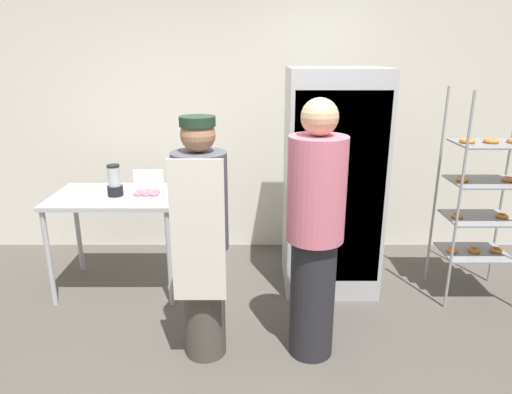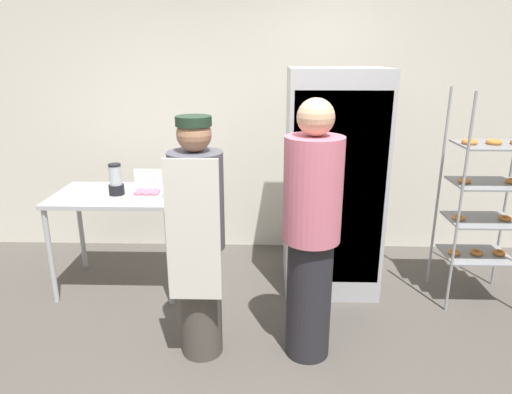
% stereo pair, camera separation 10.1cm
% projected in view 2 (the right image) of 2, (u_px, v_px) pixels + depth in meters
% --- Properties ---
extents(ground_plane, '(14.00, 14.00, 0.00)m').
position_uv_depth(ground_plane, '(242.00, 392.00, 2.84)').
color(ground_plane, '#4C4742').
extents(back_wall, '(6.40, 0.12, 3.03)m').
position_uv_depth(back_wall, '(254.00, 105.00, 4.63)').
color(back_wall, silver).
rests_on(back_wall, ground_plane).
extents(refrigerator, '(0.79, 0.75, 1.91)m').
position_uv_depth(refrigerator, '(333.00, 183.00, 3.92)').
color(refrigerator, '#ADAFB5').
rests_on(refrigerator, ground_plane).
extents(baking_rack, '(0.61, 0.48, 1.77)m').
position_uv_depth(baking_rack, '(485.00, 200.00, 3.70)').
color(baking_rack, '#93969B').
rests_on(baking_rack, ground_plane).
extents(prep_counter, '(1.07, 0.72, 0.87)m').
position_uv_depth(prep_counter, '(118.00, 204.00, 3.94)').
color(prep_counter, '#ADAFB5').
rests_on(prep_counter, ground_plane).
extents(donut_box, '(0.26, 0.19, 0.23)m').
position_uv_depth(donut_box, '(148.00, 193.00, 3.75)').
color(donut_box, white).
rests_on(donut_box, prep_counter).
extents(blender_pitcher, '(0.13, 0.13, 0.27)m').
position_uv_depth(blender_pitcher, '(116.00, 181.00, 3.85)').
color(blender_pitcher, black).
rests_on(blender_pitcher, prep_counter).
extents(person_baker, '(0.35, 0.37, 1.66)m').
position_uv_depth(person_baker, '(198.00, 238.00, 2.98)').
color(person_baker, '#47423D').
rests_on(person_baker, ground_plane).
extents(person_customer, '(0.38, 0.38, 1.77)m').
position_uv_depth(person_customer, '(311.00, 233.00, 2.96)').
color(person_customer, '#232328').
rests_on(person_customer, ground_plane).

